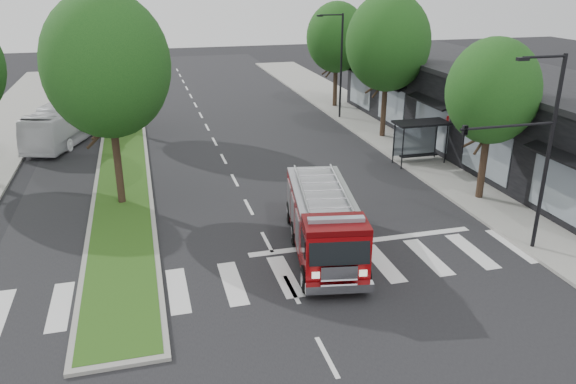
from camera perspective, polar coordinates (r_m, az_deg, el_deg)
ground at (r=24.07m, az=-2.15°, el=-5.11°), size 140.00×140.00×0.00m
sidewalk_right at (r=37.04m, az=13.45°, el=4.00°), size 5.00×80.00×0.15m
median at (r=40.49m, az=-16.34°, el=5.18°), size 3.00×50.00×0.15m
storefront_row at (r=38.75m, az=19.70°, el=7.81°), size 8.00×30.00×5.00m
bus_shelter at (r=34.35m, az=13.23°, el=6.10°), size 3.20×1.60×2.61m
tree_right_near at (r=28.64m, az=20.07°, el=9.57°), size 4.40×4.40×8.05m
tree_right_mid at (r=38.84m, az=10.11°, el=14.72°), size 5.60×5.60×9.72m
tree_right_far at (r=48.12m, az=4.96°, el=15.37°), size 5.00×5.00×8.73m
tree_median_near at (r=27.36m, az=-17.95°, el=12.12°), size 5.80×5.80×10.16m
tree_median_far at (r=41.29m, az=-17.26°, el=14.49°), size 5.60×5.60×9.72m
streetlight_right_near at (r=23.43m, az=23.44°, el=4.60°), size 4.08×0.22×8.00m
streetlight_right_far at (r=44.16m, az=5.25°, el=13.07°), size 2.11×0.20×8.00m
fire_engine at (r=22.78m, az=3.63°, el=-3.08°), size 3.66×8.18×2.74m
city_bus at (r=41.33m, az=-21.40°, el=6.73°), size 5.25×9.95×2.71m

